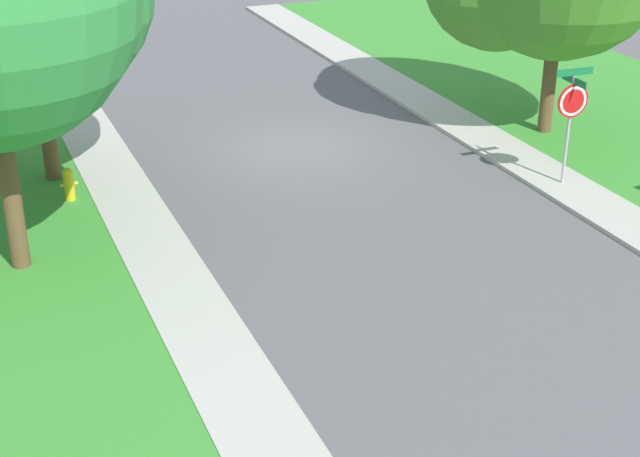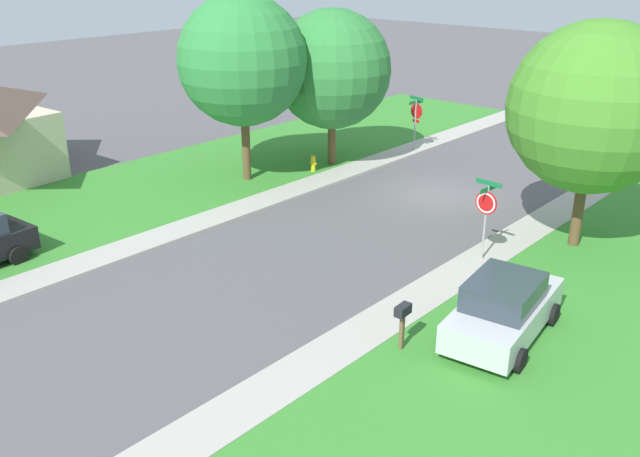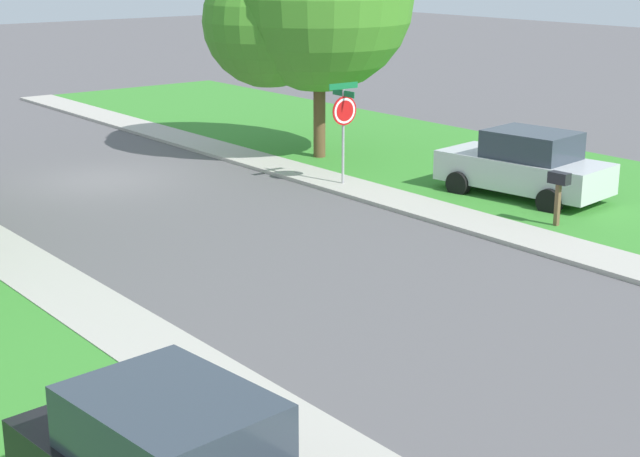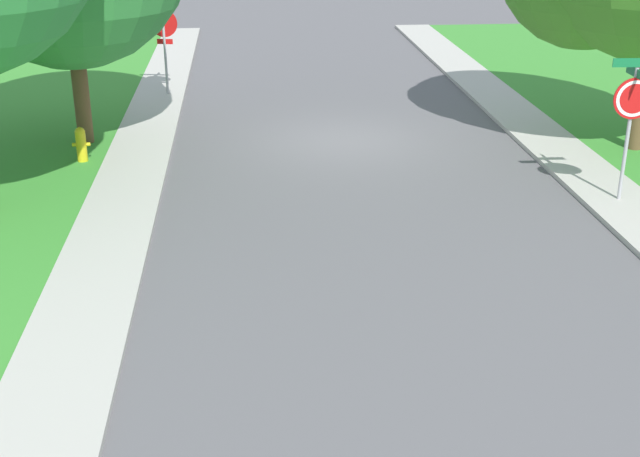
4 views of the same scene
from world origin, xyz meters
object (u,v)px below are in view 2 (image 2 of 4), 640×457
object	(u,v)px
stop_sign_far_corner	(486,207)
car_silver_near_corner	(504,308)
tree_across_left	(241,63)
mailbox	(403,316)
tree_sidewalk_mid	(330,72)
fire_hydrant	(313,163)
stop_sign_near_corner	(416,115)
tree_across_right	(586,111)

from	to	relation	value
stop_sign_far_corner	car_silver_near_corner	xyz separation A→B (m)	(-2.77, 3.83, -1.01)
tree_across_left	mailbox	size ratio (longest dim) A/B	6.03
tree_sidewalk_mid	fire_hydrant	size ratio (longest dim) A/B	8.59
stop_sign_near_corner	tree_sidewalk_mid	xyz separation A→B (m)	(1.85, 4.36, 2.42)
fire_hydrant	mailbox	xyz separation A→B (m)	(-11.73, 9.48, 0.57)
tree_across_left	stop_sign_far_corner	bearing A→B (deg)	176.26
car_silver_near_corner	stop_sign_far_corner	bearing A→B (deg)	-54.15
tree_sidewalk_mid	fire_hydrant	xyz separation A→B (m)	(-0.46, 1.65, -3.85)
tree_across_right	tree_sidewalk_mid	bearing A→B (deg)	-7.42
tree_across_left	tree_across_right	xyz separation A→B (m)	(-13.62, -2.62, -0.41)
stop_sign_near_corner	tree_across_right	distance (m)	12.43
tree_sidewalk_mid	stop_sign_far_corner	bearing A→B (deg)	155.39
car_silver_near_corner	tree_across_right	xyz separation A→B (m)	(1.36, -7.25, 3.74)
mailbox	car_silver_near_corner	bearing A→B (deg)	-124.63
tree_across_left	tree_sidewalk_mid	size ratio (longest dim) A/B	1.11
stop_sign_far_corner	tree_across_left	xyz separation A→B (m)	(12.22, -0.80, 3.14)
stop_sign_far_corner	tree_across_left	world-z (taller)	tree_across_left
fire_hydrant	tree_across_left	bearing A→B (deg)	56.91
tree_sidewalk_mid	tree_across_left	bearing A→B (deg)	73.93
fire_hydrant	stop_sign_near_corner	bearing A→B (deg)	-103.00
car_silver_near_corner	mailbox	bearing A→B (deg)	55.37
stop_sign_far_corner	fire_hydrant	size ratio (longest dim) A/B	3.34
stop_sign_near_corner	tree_sidewalk_mid	size ratio (longest dim) A/B	0.39
stop_sign_far_corner	tree_sidewalk_mid	distance (m)	12.33
tree_across_right	fire_hydrant	xyz separation A→B (m)	(11.94, 0.04, -4.17)
stop_sign_near_corner	mailbox	xyz separation A→B (m)	(-10.34, 15.50, -0.87)
stop_sign_near_corner	car_silver_near_corner	world-z (taller)	stop_sign_near_corner
stop_sign_near_corner	fire_hydrant	xyz separation A→B (m)	(1.39, 6.01, -1.44)
stop_sign_near_corner	stop_sign_far_corner	world-z (taller)	same
car_silver_near_corner	fire_hydrant	world-z (taller)	car_silver_near_corner
tree_across_right	fire_hydrant	world-z (taller)	tree_across_right
tree_across_left	car_silver_near_corner	bearing A→B (deg)	162.84
stop_sign_far_corner	mailbox	size ratio (longest dim) A/B	2.11
tree_across_right	stop_sign_near_corner	bearing A→B (deg)	-29.53
car_silver_near_corner	tree_across_left	distance (m)	16.22
tree_across_right	car_silver_near_corner	bearing A→B (deg)	100.62
mailbox	tree_sidewalk_mid	bearing A→B (deg)	-42.41
tree_across_left	fire_hydrant	size ratio (longest dim) A/B	9.51
car_silver_near_corner	fire_hydrant	xyz separation A→B (m)	(13.30, -7.21, -0.44)
stop_sign_near_corner	tree_across_right	bearing A→B (deg)	150.47
mailbox	stop_sign_near_corner	bearing A→B (deg)	-56.29
stop_sign_near_corner	stop_sign_far_corner	xyz separation A→B (m)	(-9.15, 9.40, 0.01)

